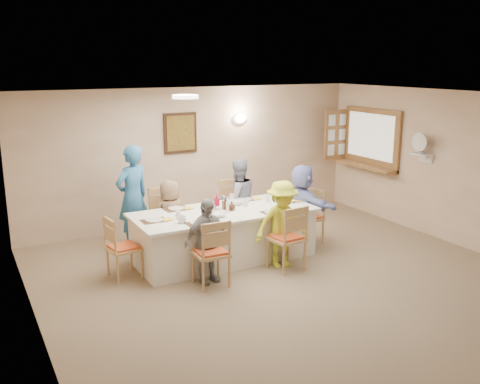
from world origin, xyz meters
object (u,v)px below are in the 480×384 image
chair_back_left (168,219)px  chair_front_right (286,237)px  diner_front_left (207,241)px  caregiver (133,197)px  diner_back_right (238,200)px  diner_right_end (302,205)px  diner_back_left (170,216)px  condiment_ketchup (217,203)px  dining_table (224,235)px  chair_right_end (308,217)px  chair_left_end (124,247)px  chair_back_right (235,210)px  serving_hatch (372,138)px  chair_front_left (211,252)px  diner_front_right (282,224)px  desk_fan (421,146)px

chair_back_left → chair_front_right: bearing=-62.5°
chair_back_left → diner_front_left: 1.48m
caregiver → diner_back_right: bearing=142.2°
chair_back_left → diner_right_end: 2.18m
diner_back_left → condiment_ketchup: 0.87m
dining_table → diner_right_end: bearing=0.0°
chair_right_end → condiment_ketchup: condiment_ketchup is taller
chair_left_end → caregiver: caregiver is taller
chair_back_right → chair_right_end: bearing=-31.6°
chair_back_right → diner_back_right: diner_back_right is taller
serving_hatch → diner_front_left: bearing=-159.7°
diner_back_right → diner_right_end: (0.82, -0.68, -0.03)m
dining_table → chair_back_left: size_ratio=2.77×
dining_table → condiment_ketchup: bearing=152.8°
chair_right_end → diner_back_left: bearing=-118.1°
chair_right_end → chair_front_right: bearing=-60.4°
chair_front_left → diner_right_end: size_ratio=0.70×
serving_hatch → caregiver: (-4.67, 0.26, -0.66)m
chair_back_right → diner_back_left: (-1.20, -0.12, 0.08)m
diner_right_end → caregiver: caregiver is taller
diner_back_left → diner_front_left: diner_front_left is taller
diner_back_right → caregiver: 1.72m
diner_back_right → diner_front_left: diner_back_right is taller
chair_left_end → chair_right_end: bearing=-97.1°
diner_front_right → caregiver: (-1.65, 1.83, 0.19)m
serving_hatch → chair_front_right: (-3.02, -1.69, -1.01)m
diner_back_left → diner_front_right: diner_front_right is taller
chair_left_end → serving_hatch: bearing=-87.4°
chair_left_end → desk_fan: bearing=-102.4°
diner_back_left → caregiver: caregiver is taller
diner_back_left → diner_front_right: size_ratio=0.90×
chair_right_end → chair_back_right: bearing=-140.6°
desk_fan → diner_back_left: size_ratio=0.26×
serving_hatch → chair_right_end: size_ratio=1.68×
diner_back_right → caregiver: size_ratio=0.83×
dining_table → chair_back_right: bearing=53.1°
diner_back_left → dining_table: bearing=126.2°
serving_hatch → diner_back_right: serving_hatch is taller
serving_hatch → diner_right_end: bearing=-158.1°
chair_right_end → diner_back_left: (-2.15, 0.68, 0.13)m
dining_table → diner_front_right: (0.60, -0.68, 0.26)m
diner_front_right → diner_front_left: bearing=-171.6°
desk_fan → chair_front_left: desk_fan is taller
chair_left_end → chair_back_right: bearing=-76.7°
diner_right_end → desk_fan: bearing=-111.3°
chair_left_end → condiment_ketchup: condiment_ketchup is taller
chair_right_end → caregiver: size_ratio=0.53×
chair_back_left → diner_back_right: (1.20, -0.12, 0.20)m
caregiver → chair_left_end: bearing=44.6°
desk_fan → chair_front_right: 3.12m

